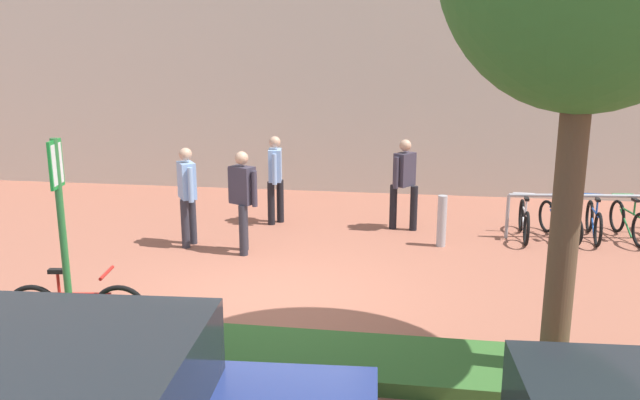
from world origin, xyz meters
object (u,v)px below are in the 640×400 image
object	(u,v)px
bike_rack_cluster	(611,221)
person_shirt_blue	(275,174)
person_shirt_white	(187,191)
person_suited_navy	(404,179)
bollard_steel	(442,221)
bike_at_sign	(77,310)
person_suited_dark	(243,196)
parking_sign_post	(61,214)

from	to	relation	value
bike_rack_cluster	person_shirt_blue	bearing A→B (deg)	178.81
person_shirt_white	person_suited_navy	bearing A→B (deg)	23.75
person_shirt_blue	bollard_steel	bearing A→B (deg)	-17.83
bike_at_sign	person_suited_dark	xyz separation A→B (m)	(1.06, 3.44, 0.63)
bollard_steel	person_shirt_blue	size ratio (longest dim) A/B	0.52
person_shirt_blue	person_suited_navy	size ratio (longest dim) A/B	1.00
parking_sign_post	person_suited_navy	xyz separation A→B (m)	(3.60, 5.51, -0.59)
bollard_steel	person_suited_navy	distance (m)	1.29
parking_sign_post	bike_rack_cluster	distance (m)	9.19
bollard_steel	person_suited_navy	world-z (taller)	person_suited_navy
person_shirt_blue	bike_at_sign	bearing A→B (deg)	-102.47
person_suited_dark	bollard_steel	bearing A→B (deg)	14.87
person_shirt_white	person_shirt_blue	bearing A→B (deg)	55.04
person_shirt_blue	person_suited_navy	distance (m)	2.48
parking_sign_post	bike_at_sign	bearing A→B (deg)	104.46
bollard_steel	person_shirt_white	world-z (taller)	person_shirt_white
bike_rack_cluster	person_suited_dark	size ratio (longest dim) A/B	2.17
bike_rack_cluster	bollard_steel	distance (m)	3.15
bollard_steel	person_shirt_white	size ratio (longest dim) A/B	0.52
bike_at_sign	bike_rack_cluster	xyz separation A→B (m)	(7.37, 5.20, -0.00)
bike_at_sign	person_shirt_blue	size ratio (longest dim) A/B	0.97
parking_sign_post	person_suited_dark	xyz separation A→B (m)	(1.00, 3.68, -0.59)
person_suited_dark	person_shirt_blue	distance (m)	1.89
person_suited_navy	person_suited_dark	bearing A→B (deg)	-144.88
bike_at_sign	person_suited_dark	size ratio (longest dim) A/B	0.97
parking_sign_post	person_shirt_blue	distance (m)	5.71
person_suited_dark	person_suited_navy	bearing A→B (deg)	35.12
parking_sign_post	person_shirt_blue	world-z (taller)	parking_sign_post
parking_sign_post	person_suited_dark	distance (m)	3.86
person_shirt_white	person_suited_dark	world-z (taller)	same
person_suited_dark	bike_at_sign	bearing A→B (deg)	-107.09
bike_at_sign	person_shirt_white	world-z (taller)	person_shirt_white
parking_sign_post	bike_at_sign	xyz separation A→B (m)	(-0.06, 0.23, -1.23)
person_shirt_white	person_suited_dark	distance (m)	1.07
parking_sign_post	person_suited_dark	size ratio (longest dim) A/B	1.40
person_shirt_blue	bike_rack_cluster	bearing A→B (deg)	-1.19
person_suited_dark	bike_rack_cluster	bearing A→B (deg)	15.60
bike_at_sign	person_suited_navy	distance (m)	6.45
bollard_steel	person_suited_dark	xyz separation A→B (m)	(-3.28, -0.87, 0.53)
person_suited_dark	parking_sign_post	bearing A→B (deg)	-105.18
person_shirt_white	person_suited_navy	distance (m)	3.98
parking_sign_post	person_suited_navy	bearing A→B (deg)	56.82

